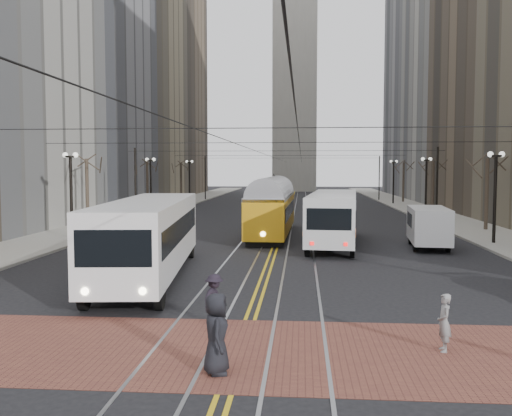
% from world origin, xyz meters
% --- Properties ---
extents(ground, '(260.00, 260.00, 0.00)m').
position_xyz_m(ground, '(0.00, 0.00, 0.00)').
color(ground, black).
rests_on(ground, ground).
extents(sidewalk_left, '(5.00, 140.00, 0.15)m').
position_xyz_m(sidewalk_left, '(-15.00, 45.00, 0.07)').
color(sidewalk_left, gray).
rests_on(sidewalk_left, ground).
extents(sidewalk_right, '(5.00, 140.00, 0.15)m').
position_xyz_m(sidewalk_right, '(15.00, 45.00, 0.07)').
color(sidewalk_right, gray).
rests_on(sidewalk_right, ground).
extents(crosswalk_band, '(25.00, 6.00, 0.01)m').
position_xyz_m(crosswalk_band, '(0.00, -4.00, 0.01)').
color(crosswalk_band, brown).
rests_on(crosswalk_band, ground).
extents(streetcar_rails, '(4.80, 130.00, 0.02)m').
position_xyz_m(streetcar_rails, '(0.00, 45.00, 0.00)').
color(streetcar_rails, gray).
rests_on(streetcar_rails, ground).
extents(centre_lines, '(0.42, 130.00, 0.01)m').
position_xyz_m(centre_lines, '(0.00, 45.00, 0.01)').
color(centre_lines, gold).
rests_on(centre_lines, ground).
extents(building_left_mid, '(16.00, 20.00, 34.00)m').
position_xyz_m(building_left_mid, '(-25.50, 46.00, 17.00)').
color(building_left_mid, slate).
rests_on(building_left_mid, ground).
extents(building_left_midfar, '(20.00, 20.00, 52.00)m').
position_xyz_m(building_left_midfar, '(-27.50, 66.00, 26.00)').
color(building_left_midfar, gray).
rests_on(building_left_midfar, ground).
extents(building_left_far, '(16.00, 20.00, 40.00)m').
position_xyz_m(building_left_far, '(-25.50, 86.00, 20.00)').
color(building_left_far, brown).
rests_on(building_left_far, ground).
extents(building_right_midfar, '(20.00, 20.00, 52.00)m').
position_xyz_m(building_right_midfar, '(27.50, 66.00, 26.00)').
color(building_right_midfar, '#A2A098').
rests_on(building_right_midfar, ground).
extents(building_right_far, '(16.00, 20.00, 40.00)m').
position_xyz_m(building_right_far, '(25.50, 86.00, 20.00)').
color(building_right_far, slate).
rests_on(building_right_far, ground).
extents(clock_tower, '(12.00, 12.00, 66.00)m').
position_xyz_m(clock_tower, '(0.00, 102.00, 35.96)').
color(clock_tower, '#B2AFA5').
rests_on(clock_tower, ground).
extents(lamp_posts, '(27.60, 57.20, 5.60)m').
position_xyz_m(lamp_posts, '(-0.00, 28.75, 2.80)').
color(lamp_posts, black).
rests_on(lamp_posts, ground).
extents(street_trees, '(31.68, 53.28, 5.60)m').
position_xyz_m(street_trees, '(0.00, 35.25, 2.80)').
color(street_trees, '#382D23').
rests_on(street_trees, ground).
extents(trolley_wires, '(25.96, 120.00, 6.60)m').
position_xyz_m(trolley_wires, '(0.00, 34.83, 3.77)').
color(trolley_wires, black).
rests_on(trolley_wires, ground).
extents(transit_bus, '(4.24, 13.98, 3.44)m').
position_xyz_m(transit_bus, '(-5.04, 5.60, 1.72)').
color(transit_bus, silver).
rests_on(transit_bus, ground).
extents(streetcar, '(2.94, 13.86, 3.25)m').
position_xyz_m(streetcar, '(-0.50, 21.96, 1.63)').
color(streetcar, orange).
rests_on(streetcar, ground).
extents(rear_bus, '(3.88, 12.74, 3.27)m').
position_xyz_m(rear_bus, '(3.62, 17.21, 1.64)').
color(rear_bus, silver).
rests_on(rear_bus, ground).
extents(cargo_van, '(2.66, 5.73, 2.45)m').
position_xyz_m(cargo_van, '(9.28, 16.23, 1.23)').
color(cargo_van, white).
rests_on(cargo_van, ground).
extents(sedan_grey, '(1.76, 4.33, 1.47)m').
position_xyz_m(sedan_grey, '(4.00, 31.72, 0.74)').
color(sedan_grey, '#45474E').
rests_on(sedan_grey, ground).
extents(pedestrian_a, '(0.77, 1.03, 1.92)m').
position_xyz_m(pedestrian_a, '(-0.35, -5.75, 0.97)').
color(pedestrian_a, black).
rests_on(pedestrian_a, crosswalk_band).
extents(pedestrian_b, '(0.37, 0.56, 1.54)m').
position_xyz_m(pedestrian_b, '(5.40, -3.64, 0.78)').
color(pedestrian_b, gray).
rests_on(pedestrian_b, crosswalk_band).
extents(pedestrian_d, '(0.93, 1.16, 1.57)m').
position_xyz_m(pedestrian_d, '(-1.06, -1.50, 0.79)').
color(pedestrian_d, black).
rests_on(pedestrian_d, crosswalk_band).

